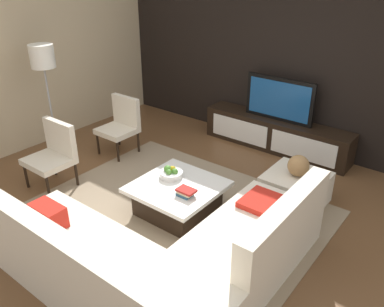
{
  "coord_description": "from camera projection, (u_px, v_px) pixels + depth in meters",
  "views": [
    {
      "loc": [
        2.48,
        -2.94,
        2.78
      ],
      "look_at": [
        -0.31,
        0.64,
        0.51
      ],
      "focal_mm": 37.24,
      "sensor_mm": 36.0,
      "label": 1
    }
  ],
  "objects": [
    {
      "name": "accent_chair_near",
      "position": [
        54.0,
        151.0,
        5.19
      ],
      "size": [
        0.57,
        0.51,
        0.87
      ],
      "rotation": [
        0.0,
        0.0,
        0.2
      ],
      "color": "black",
      "rests_on": "ground"
    },
    {
      "name": "area_rug",
      "position": [
        173.0,
        215.0,
        4.73
      ],
      "size": [
        3.3,
        2.75,
        0.01
      ],
      "primitive_type": "cube",
      "color": "gray",
      "rests_on": "ground"
    },
    {
      "name": "sectional_couch",
      "position": [
        163.0,
        258.0,
        3.65
      ],
      "size": [
        2.48,
        2.39,
        0.84
      ],
      "color": "beige",
      "rests_on": "ground"
    },
    {
      "name": "ground_plane",
      "position": [
        179.0,
        219.0,
        4.68
      ],
      "size": [
        14.0,
        14.0,
        0.0
      ],
      "primitive_type": "plane",
      "color": "brown"
    },
    {
      "name": "ottoman",
      "position": [
        295.0,
        189.0,
        4.89
      ],
      "size": [
        0.7,
        0.7,
        0.4
      ],
      "primitive_type": "cube",
      "color": "beige",
      "rests_on": "ground"
    },
    {
      "name": "accent_chair_far",
      "position": [
        121.0,
        122.0,
        6.09
      ],
      "size": [
        0.53,
        0.51,
        0.87
      ],
      "rotation": [
        0.0,
        0.0,
        0.13
      ],
      "color": "black",
      "rests_on": "ground"
    },
    {
      "name": "coffee_table",
      "position": [
        178.0,
        198.0,
        4.72
      ],
      "size": [
        0.96,
        0.96,
        0.38
      ],
      "color": "black",
      "rests_on": "ground"
    },
    {
      "name": "media_console",
      "position": [
        276.0,
        134.0,
        6.26
      ],
      "size": [
        2.37,
        0.44,
        0.5
      ],
      "color": "black",
      "rests_on": "ground"
    },
    {
      "name": "floor_lamp",
      "position": [
        43.0,
        63.0,
        5.55
      ],
      "size": [
        0.34,
        0.34,
        1.69
      ],
      "color": "#A5A5AA",
      "rests_on": "ground"
    },
    {
      "name": "book_stack",
      "position": [
        186.0,
        192.0,
        4.41
      ],
      "size": [
        0.21,
        0.15,
        0.08
      ],
      "color": "#2D516B",
      "rests_on": "coffee_table"
    },
    {
      "name": "television",
      "position": [
        279.0,
        99.0,
        6.0
      ],
      "size": [
        1.09,
        0.06,
        0.66
      ],
      "color": "black",
      "rests_on": "media_console"
    },
    {
      "name": "feature_wall_back",
      "position": [
        292.0,
        58.0,
        5.96
      ],
      "size": [
        6.4,
        0.12,
        2.8
      ],
      "primitive_type": "cube",
      "color": "black",
      "rests_on": "ground"
    },
    {
      "name": "side_wall_left",
      "position": [
        22.0,
        58.0,
        5.96
      ],
      "size": [
        0.12,
        5.2,
        2.8
      ],
      "primitive_type": "cube",
      "color": "#C6B28E",
      "rests_on": "ground"
    },
    {
      "name": "fruit_bowl",
      "position": [
        171.0,
        173.0,
        4.79
      ],
      "size": [
        0.28,
        0.28,
        0.14
      ],
      "color": "silver",
      "rests_on": "coffee_table"
    },
    {
      "name": "decorative_ball",
      "position": [
        298.0,
        166.0,
        4.74
      ],
      "size": [
        0.26,
        0.26,
        0.26
      ],
      "primitive_type": "sphere",
      "color": "#997247",
      "rests_on": "ottoman"
    }
  ]
}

